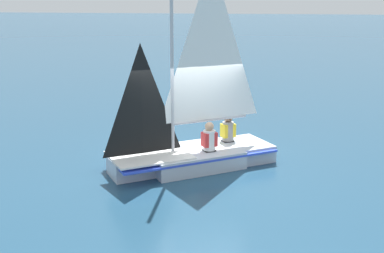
% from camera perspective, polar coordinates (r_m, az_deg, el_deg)
% --- Properties ---
extents(ground_plane, '(260.00, 260.00, 0.00)m').
position_cam_1_polar(ground_plane, '(12.14, -0.00, -4.70)').
color(ground_plane, navy).
extents(sailboat_main, '(3.70, 4.18, 5.10)m').
position_cam_1_polar(sailboat_main, '(11.95, 0.16, -1.73)').
color(sailboat_main, '#B2BCCC').
rests_on(sailboat_main, ground_plane).
extents(sailor_helm, '(0.42, 0.43, 1.16)m').
position_cam_1_polar(sailor_helm, '(11.87, 2.06, -2.01)').
color(sailor_helm, black).
rests_on(sailor_helm, ground_plane).
extents(sailor_crew, '(0.42, 0.43, 1.16)m').
position_cam_1_polar(sailor_crew, '(12.69, 4.28, -0.87)').
color(sailor_crew, black).
rests_on(sailor_crew, ground_plane).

